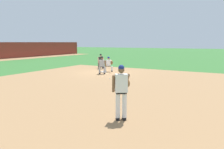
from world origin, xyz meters
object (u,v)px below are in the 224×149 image
object	(u,v)px
first_baseman	(109,64)
baserunner	(102,64)
baseball	(110,79)
umpire	(101,61)
pitcher	(122,89)
first_base_bag	(104,72)

from	to	relation	value
first_baseman	baserunner	xyz separation A→B (m)	(-1.44, -0.19, 0.06)
baseball	umpire	bearing A→B (deg)	37.82
pitcher	first_baseman	xyz separation A→B (m)	(10.22, 6.39, -0.33)
baseball	first_baseman	xyz separation A→B (m)	(3.37, 2.02, 0.69)
first_base_bag	first_baseman	distance (m)	0.90
umpire	first_baseman	bearing A→B (deg)	-131.20
pitcher	baserunner	size ratio (longest dim) A/B	1.27
pitcher	first_baseman	distance (m)	12.06
baserunner	umpire	world-z (taller)	same
first_base_bag	baserunner	distance (m)	1.21
pitcher	umpire	xyz separation A→B (m)	(11.84, 8.24, -0.27)
pitcher	baserunner	distance (m)	10.75
first_base_bag	baseball	distance (m)	3.56
first_baseman	umpire	size ratio (longest dim) A/B	0.92
first_base_bag	pitcher	world-z (taller)	pitcher
pitcher	baserunner	xyz separation A→B (m)	(8.78, 6.20, -0.27)
first_base_bag	first_baseman	size ratio (longest dim) A/B	0.28
first_base_bag	pitcher	xyz separation A→B (m)	(-9.66, -6.57, 1.01)
first_base_bag	baseball	world-z (taller)	first_base_bag
pitcher	baserunner	bearing A→B (deg)	35.24
umpire	first_base_bag	bearing A→B (deg)	-142.45
baseball	pitcher	distance (m)	8.19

